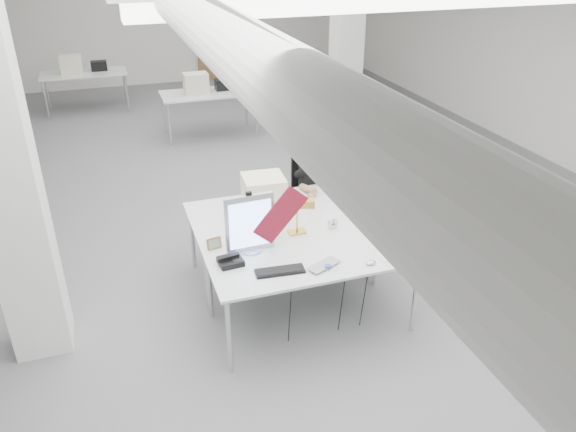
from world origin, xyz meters
name	(u,v)px	position (x,y,z in m)	size (l,w,h in m)	color
room_shell	(237,76)	(0.04, 0.13, 1.69)	(10.04, 14.04, 3.24)	#5A5A5D
desk_main	(311,255)	(0.00, -2.50, 0.74)	(1.80, 0.90, 0.03)	silver
desk_second	(280,210)	(0.00, -1.60, 0.74)	(1.80, 0.90, 0.03)	silver
bg_desk_a	(208,93)	(0.20, 3.00, 0.74)	(1.60, 0.80, 0.03)	silver
bg_desk_b	(84,73)	(-1.80, 5.20, 0.74)	(1.60, 0.80, 0.03)	silver
office_chair	(316,197)	(0.62, -1.01, 0.53)	(0.52, 0.52, 1.06)	black
seated_person	(318,168)	(0.62, -1.06, 0.90)	(0.53, 0.67, 1.00)	black
monitor	(250,223)	(-0.48, -2.28, 1.02)	(0.43, 0.04, 0.53)	#ADAEB2
pennant	(280,215)	(-0.22, -2.31, 1.07)	(0.52, 0.01, 0.22)	maroon
keyboard	(280,271)	(-0.35, -2.70, 0.76)	(0.41, 0.14, 0.02)	black
laptop	(328,268)	(0.04, -2.77, 0.77)	(0.30, 0.19, 0.02)	#A9A8AD
mouse	(371,263)	(0.41, -2.83, 0.77)	(0.09, 0.06, 0.04)	#BBBBC0
bankers_lamp	(297,215)	(0.00, -2.11, 0.94)	(0.33, 0.13, 0.37)	gold
desk_phone	(231,261)	(-0.70, -2.45, 0.78)	(0.20, 0.18, 0.05)	black
picture_frame_left	(214,243)	(-0.78, -2.15, 0.81)	(0.13, 0.01, 0.10)	olive
picture_frame_right	(367,222)	(0.67, -2.21, 0.80)	(0.13, 0.01, 0.10)	#AB9349
desk_clock	(333,223)	(0.35, -2.13, 0.81)	(0.10, 0.10, 0.03)	silver
paper_stack_a	(386,253)	(0.61, -2.70, 0.76)	(0.19, 0.27, 0.01)	silver
paper_stack_b	(387,246)	(0.68, -2.61, 0.76)	(0.19, 0.27, 0.01)	#DCC584
paper_stack_c	(385,236)	(0.75, -2.43, 0.76)	(0.18, 0.13, 0.01)	silver
beige_monitor	(264,194)	(-0.16, -1.60, 0.94)	(0.39, 0.37, 0.37)	beige
architect_lamp	(358,165)	(0.76, -1.75, 1.20)	(0.24, 0.69, 0.88)	silver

